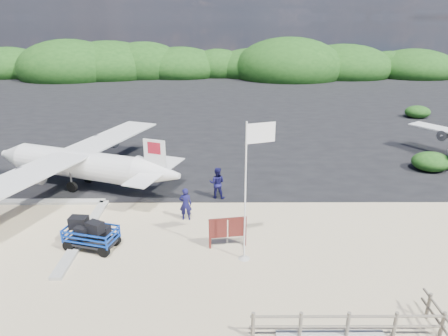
# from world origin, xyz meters

# --- Properties ---
(ground) EXTENTS (160.00, 160.00, 0.00)m
(ground) POSITION_xyz_m (0.00, 0.00, 0.00)
(ground) COLOR beige
(asphalt_apron) EXTENTS (90.00, 50.00, 0.04)m
(asphalt_apron) POSITION_xyz_m (0.00, 30.00, 0.00)
(asphalt_apron) COLOR #B2B2B2
(asphalt_apron) RESTS_ON ground
(vegetation_band) EXTENTS (124.00, 8.00, 4.40)m
(vegetation_band) POSITION_xyz_m (0.00, 55.00, 0.00)
(vegetation_band) COLOR #B2B2B2
(vegetation_band) RESTS_ON ground
(baggage_cart) EXTENTS (2.71, 1.98, 1.21)m
(baggage_cart) POSITION_xyz_m (-3.75, 0.37, 0.00)
(baggage_cart) COLOR #0C3BB8
(baggage_cart) RESTS_ON ground
(flagpole) EXTENTS (1.30, 0.86, 5.99)m
(flagpole) POSITION_xyz_m (2.96, -0.48, 0.00)
(flagpole) COLOR white
(flagpole) RESTS_ON ground
(signboard) EXTENTS (1.80, 0.45, 1.47)m
(signboard) POSITION_xyz_m (2.27, 0.46, 0.00)
(signboard) COLOR maroon
(signboard) RESTS_ON ground
(crew_a) EXTENTS (0.63, 0.41, 1.72)m
(crew_a) POSITION_xyz_m (0.18, 3.06, 0.86)
(crew_a) COLOR #141246
(crew_a) RESTS_ON ground
(crew_b) EXTENTS (0.98, 0.82, 1.84)m
(crew_b) POSITION_xyz_m (1.74, 5.64, 0.92)
(crew_b) COLOR #141246
(crew_b) RESTS_ON ground
(aircraft_large) EXTENTS (19.13, 19.13, 4.48)m
(aircraft_large) POSITION_xyz_m (17.15, 22.11, 0.00)
(aircraft_large) COLOR #B2B2B2
(aircraft_large) RESTS_ON ground
(aircraft_small) EXTENTS (11.26, 11.26, 2.91)m
(aircraft_small) POSITION_xyz_m (-8.31, 37.40, 0.00)
(aircraft_small) COLOR #B2B2B2
(aircraft_small) RESTS_ON ground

